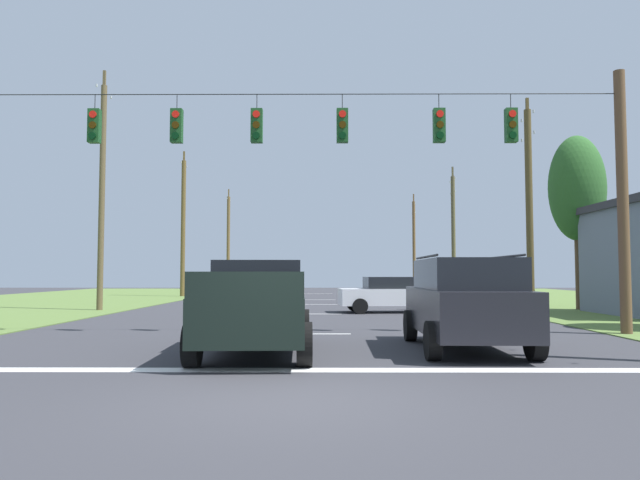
{
  "coord_description": "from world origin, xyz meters",
  "views": [
    {
      "loc": [
        0.5,
        -7.87,
        1.67
      ],
      "look_at": [
        0.4,
        8.15,
        2.59
      ],
      "focal_mm": 32.66,
      "sensor_mm": 36.0,
      "label": 1
    }
  ],
  "objects_px": {
    "pickup_truck": "(257,307)",
    "tree_roadside_far_right": "(577,189)",
    "distant_car_crossing_white": "(390,294)",
    "utility_pole_near_left": "(414,243)",
    "utility_pole_far_right": "(453,232)",
    "overhead_signal_span": "(300,181)",
    "utility_pole_mid_right": "(529,205)",
    "utility_pole_distant_left": "(228,242)",
    "utility_pole_far_left": "(102,192)",
    "utility_pole_distant_right": "(183,226)",
    "suv_black": "(465,301)"
  },
  "relations": [
    {
      "from": "utility_pole_far_right",
      "to": "utility_pole_far_left",
      "type": "bearing_deg",
      "value": -140.61
    },
    {
      "from": "overhead_signal_span",
      "to": "tree_roadside_far_right",
      "type": "distance_m",
      "value": 16.31
    },
    {
      "from": "utility_pole_far_right",
      "to": "utility_pole_distant_left",
      "type": "height_order",
      "value": "utility_pole_distant_left"
    },
    {
      "from": "distant_car_crossing_white",
      "to": "utility_pole_distant_left",
      "type": "xyz_separation_m",
      "value": [
        -12.7,
        34.94,
        4.17
      ]
    },
    {
      "from": "utility_pole_far_right",
      "to": "tree_roadside_far_right",
      "type": "bearing_deg",
      "value": -81.89
    },
    {
      "from": "distant_car_crossing_white",
      "to": "pickup_truck",
      "type": "bearing_deg",
      "value": -108.64
    },
    {
      "from": "utility_pole_far_left",
      "to": "tree_roadside_far_right",
      "type": "distance_m",
      "value": 21.74
    },
    {
      "from": "pickup_truck",
      "to": "tree_roadside_far_right",
      "type": "distance_m",
      "value": 19.87
    },
    {
      "from": "utility_pole_distant_left",
      "to": "pickup_truck",
      "type": "bearing_deg",
      "value": -79.95
    },
    {
      "from": "overhead_signal_span",
      "to": "utility_pole_far_right",
      "type": "xyz_separation_m",
      "value": [
        10.1,
        26.18,
        0.41
      ]
    },
    {
      "from": "utility_pole_distant_right",
      "to": "utility_pole_far_left",
      "type": "bearing_deg",
      "value": -89.58
    },
    {
      "from": "pickup_truck",
      "to": "suv_black",
      "type": "xyz_separation_m",
      "value": [
        4.52,
        0.43,
        0.09
      ]
    },
    {
      "from": "utility_pole_far_left",
      "to": "utility_pole_distant_right",
      "type": "relative_size",
      "value": 1.04
    },
    {
      "from": "distant_car_crossing_white",
      "to": "tree_roadside_far_right",
      "type": "relative_size",
      "value": 0.55
    },
    {
      "from": "distant_car_crossing_white",
      "to": "utility_pole_mid_right",
      "type": "distance_m",
      "value": 7.23
    },
    {
      "from": "distant_car_crossing_white",
      "to": "utility_pole_near_left",
      "type": "height_order",
      "value": "utility_pole_near_left"
    },
    {
      "from": "suv_black",
      "to": "utility_pole_distant_left",
      "type": "bearing_deg",
      "value": 105.36
    },
    {
      "from": "distant_car_crossing_white",
      "to": "utility_pole_far_left",
      "type": "height_order",
      "value": "utility_pole_far_left"
    },
    {
      "from": "distant_car_crossing_white",
      "to": "suv_black",
      "type": "bearing_deg",
      "value": -88.81
    },
    {
      "from": "overhead_signal_span",
      "to": "utility_pole_mid_right",
      "type": "distance_m",
      "value": 13.28
    },
    {
      "from": "utility_pole_far_right",
      "to": "utility_pole_distant_right",
      "type": "bearing_deg",
      "value": -179.29
    },
    {
      "from": "overhead_signal_span",
      "to": "distant_car_crossing_white",
      "type": "height_order",
      "value": "overhead_signal_span"
    },
    {
      "from": "tree_roadside_far_right",
      "to": "distant_car_crossing_white",
      "type": "bearing_deg",
      "value": -169.79
    },
    {
      "from": "utility_pole_near_left",
      "to": "utility_pole_far_right",
      "type": "bearing_deg",
      "value": -88.77
    },
    {
      "from": "utility_pole_near_left",
      "to": "utility_pole_distant_right",
      "type": "height_order",
      "value": "utility_pole_distant_right"
    },
    {
      "from": "pickup_truck",
      "to": "suv_black",
      "type": "height_order",
      "value": "suv_black"
    },
    {
      "from": "suv_black",
      "to": "utility_pole_distant_right",
      "type": "height_order",
      "value": "utility_pole_distant_right"
    },
    {
      "from": "overhead_signal_span",
      "to": "tree_roadside_far_right",
      "type": "xyz_separation_m",
      "value": [
        12.32,
        10.61,
        1.31
      ]
    },
    {
      "from": "distant_car_crossing_white",
      "to": "utility_pole_far_right",
      "type": "distance_m",
      "value": 18.79
    },
    {
      "from": "overhead_signal_span",
      "to": "utility_pole_far_right",
      "type": "distance_m",
      "value": 28.06
    },
    {
      "from": "distant_car_crossing_white",
      "to": "utility_pole_distant_right",
      "type": "height_order",
      "value": "utility_pole_distant_right"
    },
    {
      "from": "pickup_truck",
      "to": "tree_roadside_far_right",
      "type": "height_order",
      "value": "tree_roadside_far_right"
    },
    {
      "from": "utility_pole_far_right",
      "to": "pickup_truck",
      "type": "bearing_deg",
      "value": -110.04
    },
    {
      "from": "pickup_truck",
      "to": "overhead_signal_span",
      "type": "bearing_deg",
      "value": 77.98
    },
    {
      "from": "distant_car_crossing_white",
      "to": "tree_roadside_far_right",
      "type": "bearing_deg",
      "value": 10.21
    },
    {
      "from": "pickup_truck",
      "to": "utility_pole_mid_right",
      "type": "height_order",
      "value": "utility_pole_mid_right"
    },
    {
      "from": "utility_pole_mid_right",
      "to": "utility_pole_distant_right",
      "type": "bearing_deg",
      "value": 138.78
    },
    {
      "from": "utility_pole_mid_right",
      "to": "utility_pole_far_left",
      "type": "height_order",
      "value": "utility_pole_far_left"
    },
    {
      "from": "utility_pole_distant_left",
      "to": "suv_black",
      "type": "bearing_deg",
      "value": -74.64
    },
    {
      "from": "overhead_signal_span",
      "to": "pickup_truck",
      "type": "distance_m",
      "value": 4.94
    },
    {
      "from": "suv_black",
      "to": "distant_car_crossing_white",
      "type": "distance_m",
      "value": 12.22
    },
    {
      "from": "utility_pole_near_left",
      "to": "utility_pole_far_left",
      "type": "xyz_separation_m",
      "value": [
        -19.17,
        -32.2,
        0.61
      ]
    },
    {
      "from": "distant_car_crossing_white",
      "to": "tree_roadside_far_right",
      "type": "distance_m",
      "value": 10.15
    },
    {
      "from": "utility_pole_far_left",
      "to": "utility_pole_distant_left",
      "type": "xyz_separation_m",
      "value": [
        0.21,
        33.81,
        -0.39
      ]
    },
    {
      "from": "utility_pole_distant_right",
      "to": "tree_roadside_far_right",
      "type": "relative_size",
      "value": 1.32
    },
    {
      "from": "utility_pole_mid_right",
      "to": "utility_pole_far_left",
      "type": "distance_m",
      "value": 19.06
    },
    {
      "from": "utility_pole_far_left",
      "to": "utility_pole_distant_right",
      "type": "height_order",
      "value": "utility_pole_far_left"
    },
    {
      "from": "utility_pole_far_right",
      "to": "tree_roadside_far_right",
      "type": "relative_size",
      "value": 1.18
    },
    {
      "from": "pickup_truck",
      "to": "utility_pole_mid_right",
      "type": "bearing_deg",
      "value": 50.97
    },
    {
      "from": "suv_black",
      "to": "overhead_signal_span",
      "type": "bearing_deg",
      "value": 139.5
    }
  ]
}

